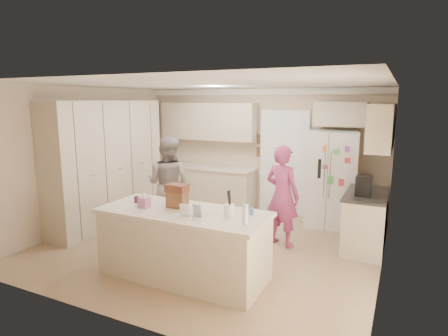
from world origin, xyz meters
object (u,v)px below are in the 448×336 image
at_px(tissue_box, 144,202).
at_px(island_base, 184,245).
at_px(refrigerator, 330,179).
at_px(teen_boy, 168,184).
at_px(coffee_maker, 364,186).
at_px(dollhouse_body, 177,199).
at_px(utensil_crock, 229,210).
at_px(teen_girl, 282,196).

bearing_deg(tissue_box, island_base, 10.30).
relative_size(refrigerator, island_base, 0.82).
bearing_deg(teen_boy, tissue_box, 108.23).
bearing_deg(teen_boy, coffee_maker, -177.94).
relative_size(refrigerator, coffee_maker, 6.00).
height_order(refrigerator, tissue_box, refrigerator).
xyz_separation_m(tissue_box, dollhouse_body, (0.40, 0.20, 0.04)).
distance_m(refrigerator, coffee_maker, 1.30).
distance_m(coffee_maker, tissue_box, 3.28).
relative_size(coffee_maker, island_base, 0.14).
distance_m(coffee_maker, island_base, 2.87).
relative_size(tissue_box, dollhouse_body, 0.54).
distance_m(coffee_maker, teen_boy, 3.32).
relative_size(coffee_maker, utensil_crock, 2.00).
xyz_separation_m(refrigerator, dollhouse_body, (-1.52, -2.90, 0.14)).
xyz_separation_m(utensil_crock, teen_girl, (0.19, 1.62, -0.17)).
xyz_separation_m(dollhouse_body, teen_boy, (-1.09, 1.38, -0.17)).
bearing_deg(teen_boy, teen_girl, -179.89).
bearing_deg(teen_girl, utensil_crock, 99.10).
relative_size(utensil_crock, tissue_box, 1.07).
bearing_deg(dollhouse_body, teen_girl, 57.81).
bearing_deg(refrigerator, dollhouse_body, -126.39).
bearing_deg(dollhouse_body, teen_boy, 128.18).
distance_m(refrigerator, island_base, 3.33).
bearing_deg(coffee_maker, refrigerator, 121.87).
bearing_deg(coffee_maker, island_base, -137.17).
height_order(island_base, teen_girl, teen_girl).
bearing_deg(utensil_crock, teen_girl, 83.30).
xyz_separation_m(refrigerator, utensil_crock, (-0.72, -2.95, 0.10)).
height_order(island_base, tissue_box, tissue_box).
bearing_deg(refrigerator, teen_girl, -120.47).
relative_size(utensil_crock, dollhouse_body, 0.58).
xyz_separation_m(coffee_maker, teen_boy, (-3.29, -0.42, -0.21)).
relative_size(island_base, teen_boy, 1.27).
distance_m(refrigerator, utensil_crock, 3.03).
distance_m(dollhouse_body, teen_girl, 1.87).
xyz_separation_m(refrigerator, island_base, (-1.37, -3.00, -0.46)).
distance_m(coffee_maker, teen_girl, 1.25).
height_order(coffee_maker, tissue_box, coffee_maker).
bearing_deg(coffee_maker, utensil_crock, -127.12).
relative_size(coffee_maker, dollhouse_body, 1.15).
bearing_deg(utensil_crock, coffee_maker, 52.88).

